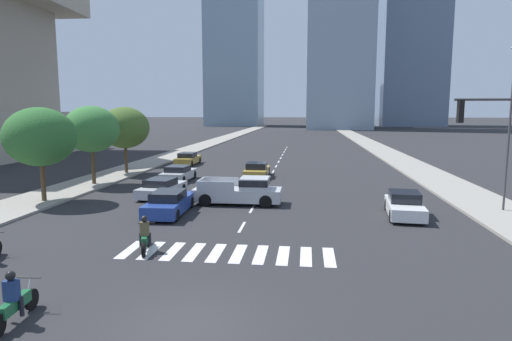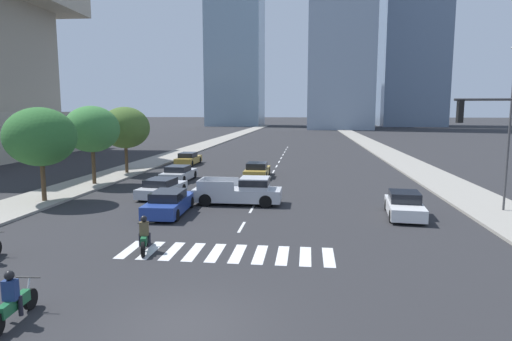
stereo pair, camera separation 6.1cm
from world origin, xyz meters
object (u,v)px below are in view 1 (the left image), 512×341
object	(u,v)px
motorcycle_trailing	(14,302)
street_tree_third	(125,128)
sedan_blue_0	(169,203)
sedan_silver_2	(179,174)
motorcycle_lead	(145,237)
sedan_silver_4	(162,188)
street_tree_second	(91,129)
sedan_white_5	(404,205)
street_lamp_east	(510,119)
sedan_gold_1	(188,159)
street_tree_nearest	(40,137)
sedan_gold_3	(257,170)
pickup_truck	(242,191)

from	to	relation	value
motorcycle_trailing	street_tree_third	xyz separation A→B (m)	(-8.44, 27.06, 3.62)
sedan_blue_0	sedan_silver_2	bearing A→B (deg)	12.40
motorcycle_lead	sedan_silver_4	size ratio (longest dim) A/B	0.47
motorcycle_trailing	sedan_silver_2	size ratio (longest dim) A/B	0.50
motorcycle_lead	street_tree_third	size ratio (longest dim) A/B	0.36
motorcycle_trailing	street_tree_second	bearing A→B (deg)	16.98
sedan_white_5	motorcycle_trailing	bearing A→B (deg)	-38.67
motorcycle_lead	sedan_silver_4	world-z (taller)	motorcycle_lead
street_tree_second	street_lamp_east	bearing A→B (deg)	-12.13
sedan_gold_1	sedan_silver_4	xyz separation A→B (m)	(2.99, -17.26, -0.03)
sedan_white_5	street_tree_nearest	world-z (taller)	street_tree_nearest
sedan_silver_2	sedan_silver_4	distance (m)	6.67
sedan_silver_4	street_tree_second	xyz separation A→B (m)	(-6.62, 3.67, 3.73)
motorcycle_lead	street_lamp_east	bearing A→B (deg)	-78.97
street_lamp_east	street_tree_third	bearing A→B (deg)	156.34
street_tree_second	motorcycle_trailing	bearing A→B (deg)	-68.10
sedan_gold_3	street_tree_third	size ratio (longest dim) A/B	0.77
sedan_blue_0	sedan_gold_3	world-z (taller)	sedan_blue_0
sedan_silver_4	motorcycle_lead	bearing A→B (deg)	-158.66
sedan_silver_2	sedan_silver_4	bearing A→B (deg)	-170.15
sedan_gold_3	pickup_truck	bearing A→B (deg)	-178.19
sedan_gold_1	street_tree_third	world-z (taller)	street_tree_third
sedan_gold_3	street_tree_second	size ratio (longest dim) A/B	0.77
motorcycle_trailing	sedan_gold_3	bearing A→B (deg)	-12.34
sedan_gold_3	street_lamp_east	world-z (taller)	street_lamp_east
sedan_blue_0	street_lamp_east	xyz separation A→B (m)	(18.56, 2.51, 4.64)
sedan_gold_1	street_lamp_east	world-z (taller)	street_lamp_east
sedan_gold_1	sedan_silver_2	distance (m)	10.85
pickup_truck	sedan_silver_4	world-z (taller)	pickup_truck
motorcycle_trailing	street_tree_nearest	size ratio (longest dim) A/B	0.38
sedan_gold_3	street_tree_second	xyz separation A→B (m)	(-11.92, -5.77, 3.72)
sedan_silver_2	street_tree_nearest	size ratio (longest dim) A/B	0.76
sedan_blue_0	sedan_gold_3	size ratio (longest dim) A/B	1.06
sedan_white_5	street_tree_second	distance (m)	23.02
motorcycle_lead	street_lamp_east	distance (m)	20.19
motorcycle_trailing	street_lamp_east	distance (m)	24.57
sedan_gold_1	street_tree_nearest	xyz separation A→B (m)	(-3.63, -20.01, 3.50)
motorcycle_lead	street_lamp_east	xyz separation A→B (m)	(17.53, 8.86, 4.67)
pickup_truck	street_tree_third	bearing A→B (deg)	136.87
street_tree_second	street_tree_third	xyz separation A→B (m)	(-0.00, 6.07, -0.11)
sedan_gold_3	street_tree_nearest	world-z (taller)	street_tree_nearest
motorcycle_trailing	street_tree_second	world-z (taller)	street_tree_second
motorcycle_trailing	sedan_gold_1	xyz separation A→B (m)	(-4.81, 34.58, 0.03)
motorcycle_lead	sedan_blue_0	distance (m)	6.43
pickup_truck	street_lamp_east	xyz separation A→B (m)	(14.95, -0.51, 4.44)
motorcycle_trailing	street_tree_nearest	xyz separation A→B (m)	(-8.44, 14.57, 3.52)
motorcycle_trailing	pickup_truck	world-z (taller)	pickup_truck
sedan_silver_4	sedan_gold_3	bearing A→B (deg)	-23.47
sedan_gold_1	sedan_white_5	bearing A→B (deg)	-139.13
motorcycle_trailing	sedan_silver_4	world-z (taller)	motorcycle_trailing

